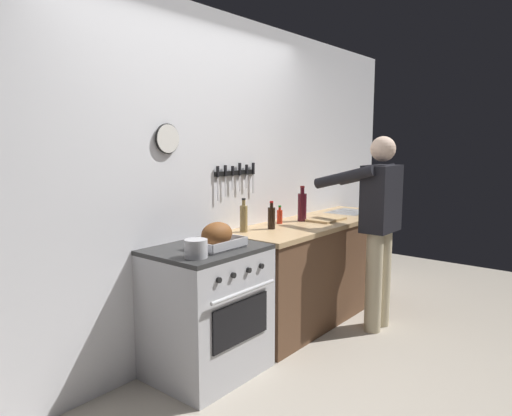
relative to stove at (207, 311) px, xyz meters
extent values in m
plane|color=#A89E8E|center=(0.22, -0.99, -0.45)|extent=(8.00, 8.00, 0.00)
cube|color=silver|center=(0.22, 0.36, 0.85)|extent=(6.00, 0.10, 2.60)
cube|color=black|center=(0.65, 0.30, 0.91)|extent=(0.48, 0.02, 0.04)
cube|color=silver|center=(0.43, 0.29, 0.80)|extent=(0.02, 0.00, 0.19)
cube|color=black|center=(0.43, 0.29, 0.93)|extent=(0.02, 0.02, 0.08)
cube|color=silver|center=(0.52, 0.29, 0.81)|extent=(0.01, 0.00, 0.16)
cube|color=black|center=(0.52, 0.29, 0.94)|extent=(0.02, 0.02, 0.09)
cube|color=silver|center=(0.61, 0.29, 0.83)|extent=(0.02, 0.00, 0.12)
cube|color=black|center=(0.61, 0.29, 0.93)|extent=(0.02, 0.02, 0.08)
cube|color=silver|center=(0.69, 0.29, 0.83)|extent=(0.02, 0.00, 0.13)
cube|color=black|center=(0.69, 0.29, 0.94)|extent=(0.02, 0.02, 0.10)
cube|color=silver|center=(0.78, 0.29, 0.83)|extent=(0.02, 0.00, 0.12)
cube|color=black|center=(0.78, 0.29, 0.93)|extent=(0.02, 0.02, 0.08)
cube|color=silver|center=(0.87, 0.29, 0.81)|extent=(0.02, 0.00, 0.16)
cube|color=black|center=(0.87, 0.29, 0.94)|extent=(0.02, 0.02, 0.10)
cylinder|color=white|center=(-0.06, 0.29, 1.18)|extent=(0.19, 0.02, 0.19)
torus|color=black|center=(-0.06, 0.29, 1.18)|extent=(0.21, 0.02, 0.21)
cube|color=brown|center=(1.42, 0.00, -0.02)|extent=(2.00, 0.62, 0.86)
cube|color=tan|center=(1.42, 0.00, 0.43)|extent=(2.03, 0.65, 0.04)
cube|color=#B2B5B7|center=(2.10, 0.02, 0.39)|extent=(0.44, 0.36, 0.11)
cube|color=#BCBCC1|center=(0.00, 0.00, -0.02)|extent=(0.76, 0.62, 0.87)
cube|color=black|center=(0.00, -0.31, 0.00)|extent=(0.53, 0.01, 0.28)
cube|color=#2D2D2D|center=(0.00, 0.00, 0.43)|extent=(0.76, 0.62, 0.03)
cylinder|color=black|center=(-0.21, -0.32, 0.33)|extent=(0.04, 0.02, 0.04)
cylinder|color=black|center=(-0.08, -0.32, 0.33)|extent=(0.04, 0.02, 0.04)
cylinder|color=black|center=(0.08, -0.32, 0.33)|extent=(0.04, 0.02, 0.04)
cylinder|color=black|center=(0.21, -0.32, 0.33)|extent=(0.04, 0.02, 0.04)
cylinder|color=silver|center=(0.00, -0.34, 0.21)|extent=(0.61, 0.02, 0.02)
cylinder|color=#C6B793|center=(1.41, -0.59, -0.02)|extent=(0.14, 0.14, 0.86)
cylinder|color=#C6B793|center=(1.59, -0.59, -0.02)|extent=(0.14, 0.14, 0.86)
cube|color=black|center=(1.50, -0.59, 0.69)|extent=(0.38, 0.22, 0.56)
sphere|color=beige|center=(1.50, -0.59, 1.10)|extent=(0.21, 0.21, 0.21)
cylinder|color=black|center=(1.29, -0.35, 0.87)|extent=(0.09, 0.55, 0.22)
cylinder|color=black|center=(1.71, -0.35, 0.87)|extent=(0.09, 0.55, 0.22)
cube|color=#B7B7BC|center=(0.04, -0.07, 0.46)|extent=(0.34, 0.25, 0.01)
cube|color=#B7B7BC|center=(0.04, -0.20, 0.49)|extent=(0.34, 0.01, 0.05)
cube|color=#B7B7BC|center=(0.04, 0.05, 0.49)|extent=(0.34, 0.01, 0.05)
cube|color=#B7B7BC|center=(-0.13, -0.07, 0.49)|extent=(0.01, 0.25, 0.05)
cube|color=#B7B7BC|center=(0.21, -0.07, 0.49)|extent=(0.01, 0.25, 0.05)
ellipsoid|color=brown|center=(0.04, -0.07, 0.54)|extent=(0.24, 0.18, 0.17)
cylinder|color=#B7B7BC|center=(-0.24, -0.15, 0.51)|extent=(0.15, 0.15, 0.12)
cube|color=tan|center=(1.49, -0.07, 0.46)|extent=(0.36, 0.24, 0.02)
cylinder|color=#47141E|center=(1.32, 0.09, 0.58)|extent=(0.08, 0.08, 0.25)
cylinder|color=#47141E|center=(1.32, 0.09, 0.73)|extent=(0.04, 0.04, 0.06)
cylinder|color=maroon|center=(1.32, 0.09, 0.76)|extent=(0.04, 0.04, 0.01)
cylinder|color=black|center=(0.83, 0.07, 0.54)|extent=(0.06, 0.06, 0.18)
cylinder|color=black|center=(0.83, 0.07, 0.65)|extent=(0.03, 0.03, 0.04)
cylinder|color=#B21919|center=(0.83, 0.07, 0.67)|extent=(0.03, 0.03, 0.01)
cylinder|color=red|center=(1.08, 0.16, 0.51)|extent=(0.05, 0.05, 0.12)
cylinder|color=red|center=(1.08, 0.16, 0.58)|extent=(0.02, 0.02, 0.03)
cylinder|color=#197219|center=(1.08, 0.16, 0.60)|extent=(0.02, 0.02, 0.01)
cylinder|color=#997F4C|center=(0.59, 0.16, 0.56)|extent=(0.06, 0.06, 0.21)
cylinder|color=#997F4C|center=(0.59, 0.16, 0.68)|extent=(0.03, 0.03, 0.05)
cylinder|color=black|center=(0.59, 0.16, 0.71)|extent=(0.03, 0.03, 0.01)
camera|label=1|loc=(-2.21, -2.22, 1.16)|focal=32.77mm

